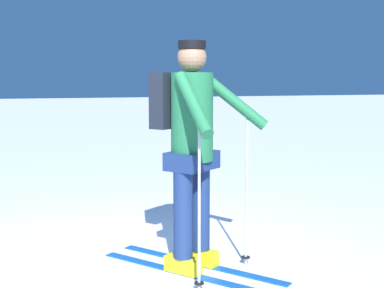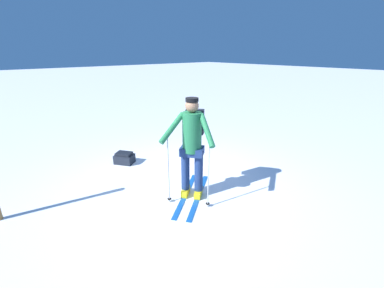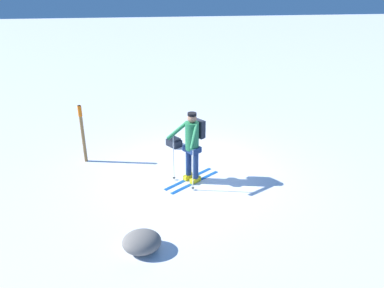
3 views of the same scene
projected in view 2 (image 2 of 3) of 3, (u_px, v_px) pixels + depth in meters
ground_plane at (179, 185)px, 5.09m from camera, size 80.00×80.00×0.00m
skier at (192, 142)px, 4.40m from camera, size 1.47×1.23×1.80m
dropped_backpack at (124, 158)px, 6.06m from camera, size 0.49×0.52×0.27m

